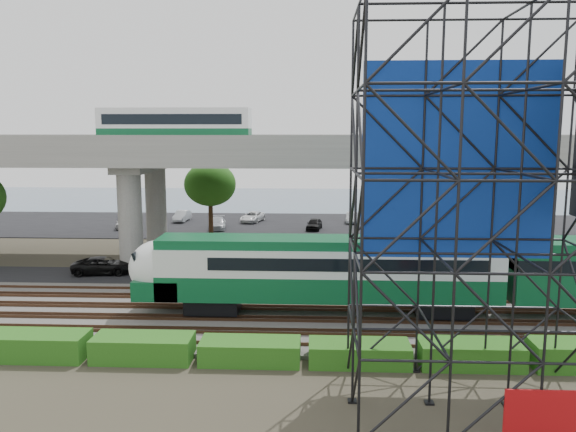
{
  "coord_description": "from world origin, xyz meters",
  "views": [
    {
      "loc": [
        3.88,
        -28.83,
        10.51
      ],
      "look_at": [
        2.26,
        6.0,
        5.29
      ],
      "focal_mm": 35.0,
      "sensor_mm": 36.0,
      "label": 1
    }
  ],
  "objects": [
    {
      "name": "overpass",
      "position": [
        -0.53,
        16.0,
        8.21
      ],
      "size": [
        80.0,
        12.0,
        12.4
      ],
      "color": "#9E9B93",
      "rests_on": "ground"
    },
    {
      "name": "parked_cars",
      "position": [
        0.63,
        33.63,
        0.68
      ],
      "size": [
        36.96,
        9.51,
        1.28
      ],
      "color": "silver",
      "rests_on": "parking_lot"
    },
    {
      "name": "trees",
      "position": [
        -4.67,
        16.17,
        5.57
      ],
      "size": [
        40.94,
        16.94,
        7.69
      ],
      "color": "#382314",
      "rests_on": "ground"
    },
    {
      "name": "suv",
      "position": [
        -11.71,
        11.11,
        0.71
      ],
      "size": [
        4.72,
        2.62,
        1.25
      ],
      "primitive_type": "imported",
      "rotation": [
        0.0,
        0.0,
        1.7
      ],
      "color": "black",
      "rests_on": "service_road"
    },
    {
      "name": "ground",
      "position": [
        0.0,
        0.0,
        0.0
      ],
      "size": [
        140.0,
        140.0,
        0.0
      ],
      "primitive_type": "plane",
      "color": "#474233",
      "rests_on": "ground"
    },
    {
      "name": "commuter_train",
      "position": [
        6.78,
        2.0,
        2.88
      ],
      "size": [
        29.3,
        3.06,
        4.3
      ],
      "color": "black",
      "rests_on": "rail_tracks"
    },
    {
      "name": "harbor_water",
      "position": [
        0.0,
        56.0,
        0.01
      ],
      "size": [
        140.0,
        40.0,
        0.03
      ],
      "primitive_type": "cube",
      "color": "#486576",
      "rests_on": "ground"
    },
    {
      "name": "ballast_bed",
      "position": [
        0.0,
        2.0,
        0.1
      ],
      "size": [
        90.0,
        12.0,
        0.2
      ],
      "primitive_type": "cube",
      "color": "slate",
      "rests_on": "ground"
    },
    {
      "name": "rail_tracks",
      "position": [
        0.0,
        2.0,
        0.28
      ],
      "size": [
        90.0,
        9.52,
        0.16
      ],
      "color": "#472D1E",
      "rests_on": "ballast_bed"
    },
    {
      "name": "service_road",
      "position": [
        0.0,
        10.5,
        0.04
      ],
      "size": [
        90.0,
        5.0,
        0.08
      ],
      "primitive_type": "cube",
      "color": "black",
      "rests_on": "ground"
    },
    {
      "name": "hedge_strip",
      "position": [
        1.01,
        -4.3,
        0.56
      ],
      "size": [
        34.6,
        1.8,
        1.2
      ],
      "color": "#1F5613",
      "rests_on": "ground"
    },
    {
      "name": "parking_lot",
      "position": [
        0.0,
        34.0,
        0.04
      ],
      "size": [
        90.0,
        18.0,
        0.08
      ],
      "primitive_type": "cube",
      "color": "black",
      "rests_on": "ground"
    },
    {
      "name": "scaffold_tower",
      "position": [
        9.95,
        -7.98,
        7.47
      ],
      "size": [
        9.36,
        6.36,
        15.0
      ],
      "color": "black",
      "rests_on": "ground"
    }
  ]
}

